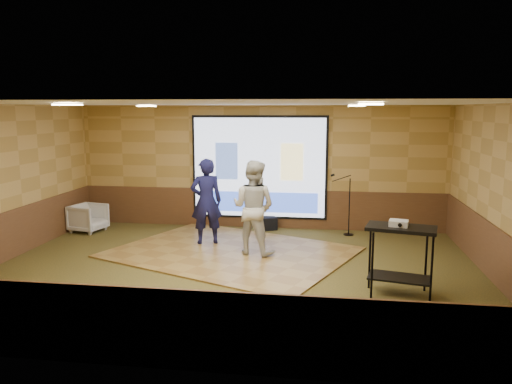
# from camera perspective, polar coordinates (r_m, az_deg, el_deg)

# --- Properties ---
(ground) EXTENTS (9.00, 9.00, 0.00)m
(ground) POSITION_cam_1_polar(r_m,az_deg,el_deg) (9.16, -2.59, -9.05)
(ground) COLOR #2A3317
(ground) RESTS_ON ground
(room_shell) EXTENTS (9.04, 7.04, 3.02)m
(room_shell) POSITION_cam_1_polar(r_m,az_deg,el_deg) (8.72, -2.69, 4.12)
(room_shell) COLOR tan
(room_shell) RESTS_ON ground
(wainscot_back) EXTENTS (9.00, 0.04, 0.95)m
(wainscot_back) POSITION_cam_1_polar(r_m,az_deg,el_deg) (12.36, 0.38, -1.89)
(wainscot_back) COLOR #52311B
(wainscot_back) RESTS_ON ground
(wainscot_front) EXTENTS (9.00, 0.04, 0.95)m
(wainscot_front) POSITION_cam_1_polar(r_m,az_deg,el_deg) (5.84, -9.17, -15.25)
(wainscot_front) COLOR #52311B
(wainscot_front) RESTS_ON ground
(wainscot_left) EXTENTS (0.04, 7.00, 0.95)m
(wainscot_left) POSITION_cam_1_polar(r_m,az_deg,el_deg) (10.77, -26.82, -4.62)
(wainscot_left) COLOR #52311B
(wainscot_left) RESTS_ON ground
(wainscot_right) EXTENTS (0.04, 7.00, 0.95)m
(wainscot_right) POSITION_cam_1_polar(r_m,az_deg,el_deg) (9.32, 25.79, -6.62)
(wainscot_right) COLOR #52311B
(wainscot_right) RESTS_ON ground
(projector_screen) EXTENTS (3.32, 0.06, 2.52)m
(projector_screen) POSITION_cam_1_polar(r_m,az_deg,el_deg) (12.16, 0.36, 2.70)
(projector_screen) COLOR black
(projector_screen) RESTS_ON room_shell
(downlight_nw) EXTENTS (0.32, 0.32, 0.02)m
(downlight_nw) POSITION_cam_1_polar(r_m,az_deg,el_deg) (11.02, -12.40, 9.57)
(downlight_nw) COLOR #FFEBBF
(downlight_nw) RESTS_ON room_shell
(downlight_ne) EXTENTS (0.32, 0.32, 0.02)m
(downlight_ne) POSITION_cam_1_polar(r_m,az_deg,el_deg) (10.35, 11.44, 9.63)
(downlight_ne) COLOR #FFEBBF
(downlight_ne) RESTS_ON room_shell
(downlight_sw) EXTENTS (0.32, 0.32, 0.02)m
(downlight_sw) POSITION_cam_1_polar(r_m,az_deg,el_deg) (8.01, -20.73, 9.33)
(downlight_sw) COLOR #FFEBBF
(downlight_sw) RESTS_ON room_shell
(downlight_se) EXTENTS (0.32, 0.32, 0.02)m
(downlight_se) POSITION_cam_1_polar(r_m,az_deg,el_deg) (7.06, 12.95, 9.76)
(downlight_se) COLOR #FFEBBF
(downlight_se) RESTS_ON room_shell
(dance_floor) EXTENTS (5.51, 4.93, 0.03)m
(dance_floor) POSITION_cam_1_polar(r_m,az_deg,el_deg) (10.28, -2.84, -6.88)
(dance_floor) COLOR olive
(dance_floor) RESTS_ON ground
(player_left) EXTENTS (0.78, 0.64, 1.85)m
(player_left) POSITION_cam_1_polar(r_m,az_deg,el_deg) (10.74, -5.70, -1.06)
(player_left) COLOR #14143E
(player_left) RESTS_ON dance_floor
(player_right) EXTENTS (1.09, 0.95, 1.88)m
(player_right) POSITION_cam_1_polar(r_m,az_deg,el_deg) (9.92, -0.30, -1.77)
(player_right) COLOR beige
(player_right) RESTS_ON dance_floor
(av_table) EXTENTS (1.05, 0.55, 1.10)m
(av_table) POSITION_cam_1_polar(r_m,az_deg,el_deg) (8.15, 16.19, -5.88)
(av_table) COLOR black
(av_table) RESTS_ON ground
(projector) EXTENTS (0.33, 0.29, 0.09)m
(projector) POSITION_cam_1_polar(r_m,az_deg,el_deg) (8.07, 15.99, -3.45)
(projector) COLOR silver
(projector) RESTS_ON av_table
(mic_stand) EXTENTS (0.57, 0.23, 1.44)m
(mic_stand) POSITION_cam_1_polar(r_m,az_deg,el_deg) (11.80, 10.31, -2.51)
(mic_stand) COLOR black
(mic_stand) RESTS_ON ground
(banquet_chair) EXTENTS (0.87, 0.86, 0.66)m
(banquet_chair) POSITION_cam_1_polar(r_m,az_deg,el_deg) (12.61, -18.62, -2.82)
(banquet_chair) COLOR gray
(banquet_chair) RESTS_ON ground
(duffel_bag) EXTENTS (0.59, 0.50, 0.31)m
(duffel_bag) POSITION_cam_1_polar(r_m,az_deg,el_deg) (12.18, 1.14, -3.60)
(duffel_bag) COLOR black
(duffel_bag) RESTS_ON ground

